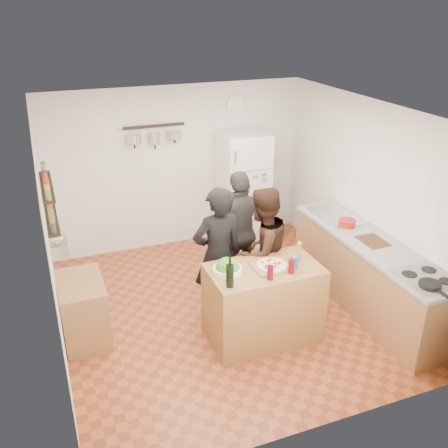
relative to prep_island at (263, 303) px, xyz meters
name	(u,v)px	position (x,y,z in m)	size (l,w,h in m)	color
room_shell	(216,208)	(-0.19, 1.05, 0.79)	(4.20, 4.20, 4.20)	brown
prep_island	(263,303)	(0.00, 0.00, 0.00)	(1.25, 0.72, 0.91)	olive
pizza_board	(272,267)	(0.08, -0.02, 0.47)	(0.42, 0.34, 0.02)	brown
pizza	(272,265)	(0.08, -0.02, 0.48)	(0.34, 0.34, 0.02)	#CCB087
salad_bowl	(227,270)	(-0.42, 0.05, 0.49)	(0.32, 0.32, 0.06)	white
wine_bottle	(230,276)	(-0.50, -0.22, 0.58)	(0.08, 0.08, 0.25)	black
wine_glass_near	(270,273)	(-0.05, -0.24, 0.53)	(0.07, 0.07, 0.16)	#4F0617
wine_glass_far	(291,266)	(0.22, -0.20, 0.54)	(0.07, 0.07, 0.17)	#63080B
pepper_mill	(299,252)	(0.45, 0.05, 0.54)	(0.05, 0.05, 0.18)	olive
salt_canister	(294,262)	(0.30, -0.12, 0.53)	(0.09, 0.09, 0.14)	#1B5196
person_left	(218,255)	(-0.34, 0.57, 0.40)	(0.62, 0.41, 1.71)	black
person_center	(261,252)	(0.20, 0.51, 0.37)	(0.80, 0.62, 1.64)	black
person_back	(241,233)	(0.16, 1.07, 0.38)	(0.98, 0.41, 1.68)	#2D2C28
counter_run	(368,274)	(1.51, 0.11, -0.01)	(0.63, 2.63, 0.90)	#9E7042
stove_top	(428,279)	(1.51, -0.84, 0.46)	(0.60, 0.62, 0.02)	white
skillet	(430,285)	(1.41, -0.98, 0.49)	(0.23, 0.23, 0.04)	black
sink	(335,216)	(1.51, 0.96, 0.46)	(0.50, 0.80, 0.03)	silver
cutting_board	(373,242)	(1.51, 0.11, 0.46)	(0.30, 0.40, 0.02)	brown
red_bowl	(347,223)	(1.46, 0.60, 0.51)	(0.22, 0.22, 0.09)	#A61912
fridge	(243,189)	(0.76, 2.41, 0.45)	(0.70, 0.68, 1.80)	white
wall_clock	(236,105)	(0.76, 2.74, 1.69)	(0.30, 0.30, 0.03)	silver
spice_shelf_lower	(51,217)	(-2.12, 0.86, 1.04)	(0.12, 1.00, 0.03)	black
spice_shelf_upper	(47,186)	(-2.12, 0.86, 1.40)	(0.12, 1.00, 0.03)	black
produce_basket	(59,246)	(-2.09, 0.86, 0.69)	(0.18, 0.35, 0.14)	silver
side_table	(84,309)	(-1.93, 0.74, -0.09)	(0.50, 0.80, 0.73)	#986B3F
pot_rack	(154,126)	(-0.54, 2.66, 1.49)	(0.90, 0.04, 0.04)	black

